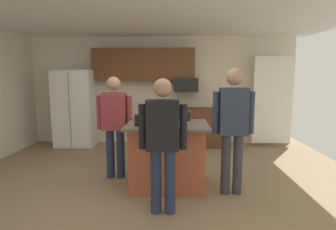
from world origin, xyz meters
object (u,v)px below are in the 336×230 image
object	(u,v)px
microwave_over_range	(186,85)
glass_dark_ale	(137,120)
kitchen_island	(167,155)
glass_stout_tall	(188,117)
person_guest_right	(163,138)
mug_ceramic_white	(167,119)
refrigerator	(76,108)
glass_short_whisky	(170,116)
person_guest_by_door	(115,121)
mug_blue_stoneware	(143,118)
person_guest_left	(233,122)
serving_tray	(167,123)

from	to	relation	value
microwave_over_range	glass_dark_ale	bearing A→B (deg)	-105.93
kitchen_island	glass_stout_tall	xyz separation A→B (m)	(0.32, 0.26, 0.54)
person_guest_right	mug_ceramic_white	distance (m)	0.97
refrigerator	person_guest_right	size ratio (longest dim) A/B	1.10
microwave_over_range	glass_short_whisky	bearing A→B (deg)	-98.05
person_guest_by_door	glass_stout_tall	xyz separation A→B (m)	(1.18, -0.08, 0.08)
person_guest_by_door	mug_blue_stoneware	world-z (taller)	person_guest_by_door
person_guest_by_door	mug_ceramic_white	xyz separation A→B (m)	(0.85, -0.18, 0.06)
mug_ceramic_white	person_guest_by_door	bearing A→B (deg)	168.06
refrigerator	mug_ceramic_white	size ratio (longest dim) A/B	13.84
microwave_over_range	glass_short_whisky	xyz separation A→B (m)	(-0.31, -2.22, -0.41)
glass_short_whisky	mug_ceramic_white	world-z (taller)	glass_short_whisky
refrigerator	person_guest_by_door	distance (m)	2.46
microwave_over_range	glass_short_whisky	world-z (taller)	microwave_over_range
refrigerator	mug_blue_stoneware	world-z (taller)	refrigerator
person_guest_left	mug_blue_stoneware	bearing A→B (deg)	-5.21
glass_short_whisky	glass_dark_ale	world-z (taller)	glass_dark_ale
glass_dark_ale	serving_tray	bearing A→B (deg)	22.75
microwave_over_range	glass_stout_tall	distance (m)	2.26
glass_stout_tall	person_guest_left	bearing A→B (deg)	-39.34
person_guest_by_door	glass_short_whisky	bearing A→B (deg)	16.97
kitchen_island	mug_blue_stoneware	bearing A→B (deg)	150.08
mug_blue_stoneware	glass_dark_ale	xyz separation A→B (m)	(-0.03, -0.44, 0.03)
person_guest_left	glass_stout_tall	xyz separation A→B (m)	(-0.60, 0.49, 0.00)
microwave_over_range	mug_blue_stoneware	size ratio (longest dim) A/B	4.49
mug_ceramic_white	glass_dark_ale	bearing A→B (deg)	-137.04
microwave_over_range	person_guest_right	size ratio (longest dim) A/B	0.34
refrigerator	kitchen_island	bearing A→B (deg)	-46.50
glass_short_whisky	mug_blue_stoneware	bearing A→B (deg)	-174.11
person_guest_left	glass_dark_ale	xyz separation A→B (m)	(-1.33, 0.00, 0.02)
glass_short_whisky	mug_ceramic_white	size ratio (longest dim) A/B	1.19
microwave_over_range	glass_stout_tall	bearing A→B (deg)	-90.89
refrigerator	mug_ceramic_white	bearing A→B (deg)	-44.61
glass_short_whisky	mug_blue_stoneware	size ratio (longest dim) A/B	1.24
glass_dark_ale	person_guest_by_door	bearing A→B (deg)	128.04
mug_blue_stoneware	refrigerator	bearing A→B (deg)	130.91
microwave_over_range	mug_ceramic_white	size ratio (longest dim) A/B	4.31
serving_tray	microwave_over_range	bearing A→B (deg)	82.07
refrigerator	kitchen_island	world-z (taller)	refrigerator
microwave_over_range	glass_dark_ale	distance (m)	2.84
microwave_over_range	kitchen_island	size ratio (longest dim) A/B	0.47
kitchen_island	person_guest_left	world-z (taller)	person_guest_left
kitchen_island	person_guest_left	size ratio (longest dim) A/B	0.68
refrigerator	glass_stout_tall	size ratio (longest dim) A/B	13.98
person_guest_left	person_guest_by_door	xyz separation A→B (m)	(-1.77, 0.57, -0.08)
mug_blue_stoneware	mug_ceramic_white	bearing A→B (deg)	-9.27
person_guest_by_door	glass_dark_ale	xyz separation A→B (m)	(0.44, -0.56, 0.10)
mug_ceramic_white	serving_tray	xyz separation A→B (m)	(0.01, -0.21, -0.03)
refrigerator	mug_ceramic_white	distance (m)	3.14
microwave_over_range	glass_dark_ale	world-z (taller)	microwave_over_range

